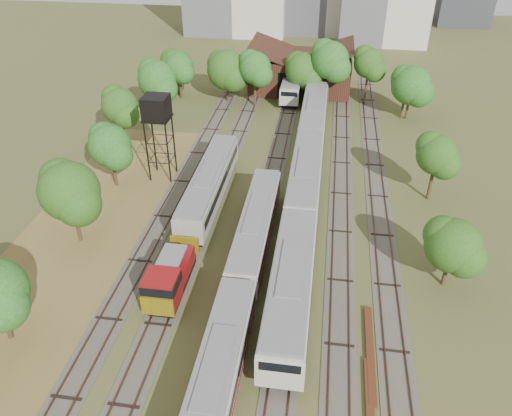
% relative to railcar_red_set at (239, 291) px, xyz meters
% --- Properties ---
extents(ground, '(240.00, 240.00, 0.00)m').
position_rel_railcar_red_set_xyz_m(ground, '(2.00, -5.89, -1.84)').
color(ground, '#475123').
rests_on(ground, ground).
extents(dry_grass_patch, '(14.00, 60.00, 0.04)m').
position_rel_railcar_red_set_xyz_m(dry_grass_patch, '(-16.00, 2.11, -1.82)').
color(dry_grass_patch, brown).
rests_on(dry_grass_patch, ground).
extents(tracks, '(24.60, 80.00, 0.19)m').
position_rel_railcar_red_set_xyz_m(tracks, '(1.33, 19.11, -1.80)').
color(tracks, '#4C473D').
rests_on(tracks, ground).
extents(railcar_red_set, '(2.82, 34.58, 3.48)m').
position_rel_railcar_red_set_xyz_m(railcar_red_set, '(0.00, 0.00, 0.00)').
color(railcar_red_set, black).
rests_on(railcar_red_set, ground).
extents(railcar_green_set, '(3.29, 52.08, 4.08)m').
position_rel_railcar_red_set_xyz_m(railcar_green_set, '(4.00, 18.19, 0.32)').
color(railcar_green_set, black).
rests_on(railcar_green_set, ground).
extents(railcar_rear, '(2.90, 16.08, 3.59)m').
position_rel_railcar_red_set_xyz_m(railcar_rear, '(0.00, 50.05, 0.06)').
color(railcar_rear, black).
rests_on(railcar_rear, ground).
extents(shunter_locomotive, '(2.64, 8.10, 3.46)m').
position_rel_railcar_red_set_xyz_m(shunter_locomotive, '(-6.00, 0.81, -0.19)').
color(shunter_locomotive, black).
rests_on(shunter_locomotive, ground).
extents(old_grey_coach, '(2.96, 18.00, 3.66)m').
position_rel_railcar_red_set_xyz_m(old_grey_coach, '(-6.00, 15.67, 0.16)').
color(old_grey_coach, black).
rests_on(old_grey_coach, ground).
extents(water_tower, '(2.82, 2.82, 9.77)m').
position_rel_railcar_red_set_xyz_m(water_tower, '(-12.57, 20.06, 6.39)').
color(water_tower, black).
rests_on(water_tower, ground).
extents(rail_pile_near, '(0.55, 8.22, 0.27)m').
position_rel_railcar_red_set_xyz_m(rail_pile_near, '(10.00, -7.95, -1.70)').
color(rail_pile_near, '#5A2D19').
rests_on(rail_pile_near, ground).
extents(rail_pile_far, '(0.57, 9.07, 0.29)m').
position_rel_railcar_red_set_xyz_m(rail_pile_far, '(10.20, -3.14, -1.69)').
color(rail_pile_far, '#5A2D19').
rests_on(rail_pile_far, ground).
extents(maintenance_shed, '(16.45, 11.55, 7.58)m').
position_rel_railcar_red_set_xyz_m(maintenance_shed, '(1.00, 52.09, 1.07)').
color(maintenance_shed, '#331912').
rests_on(maintenance_shed, ground).
extents(tree_band_left, '(7.72, 63.98, 8.83)m').
position_rel_railcar_red_set_xyz_m(tree_band_left, '(-17.56, 16.42, 3.47)').
color(tree_band_left, '#382616').
rests_on(tree_band_left, ground).
extents(tree_band_far, '(39.59, 9.63, 9.74)m').
position_rel_railcar_red_set_xyz_m(tree_band_far, '(0.69, 44.45, 3.69)').
color(tree_band_far, '#382616').
rests_on(tree_band_far, ground).
extents(tree_band_right, '(5.01, 40.76, 7.44)m').
position_rel_railcar_red_set_xyz_m(tree_band_right, '(16.84, 20.22, 2.78)').
color(tree_band_right, '#382616').
rests_on(tree_band_right, ground).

